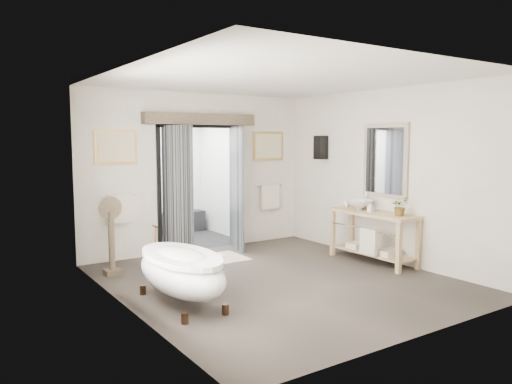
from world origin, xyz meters
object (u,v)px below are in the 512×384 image
Objects in this scene: vanity at (373,233)px; basin at (359,205)px; clawfoot_tub at (181,271)px; rug at (211,259)px.

basin is at bearing 85.77° from vanity.
clawfoot_tub is 3.59m from vanity.
clawfoot_tub reaches higher than vanity.
clawfoot_tub reaches higher than rug.
vanity is at bearing -116.39° from basin.
clawfoot_tub is 2.34m from rug.
clawfoot_tub is at bearing -177.27° from vanity.
rug is (1.41, 1.82, -0.42)m from clawfoot_tub.
basin is at bearing 8.13° from clawfoot_tub.
vanity is at bearing 2.73° from clawfoot_tub.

